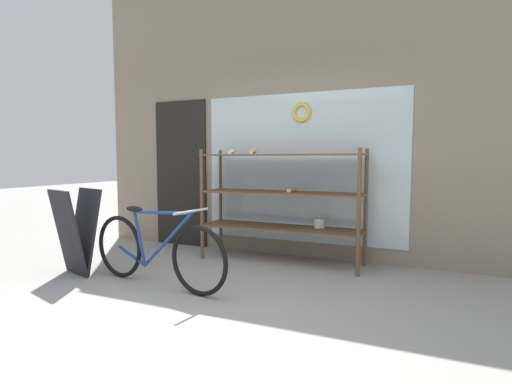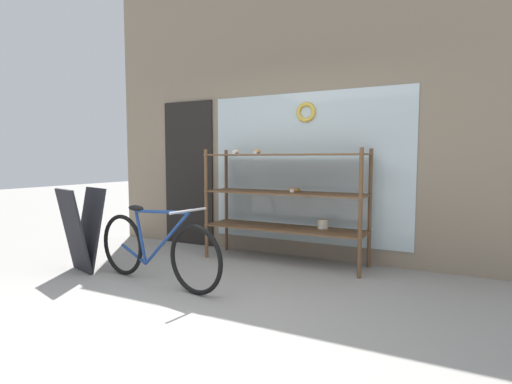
{
  "view_description": "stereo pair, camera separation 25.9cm",
  "coord_description": "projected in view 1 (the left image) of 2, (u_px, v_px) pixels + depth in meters",
  "views": [
    {
      "loc": [
        1.73,
        -2.62,
        1.27
      ],
      "look_at": [
        0.03,
        1.24,
        0.92
      ],
      "focal_mm": 28.0,
      "sensor_mm": 36.0,
      "label": 1
    },
    {
      "loc": [
        1.96,
        -2.51,
        1.27
      ],
      "look_at": [
        0.03,
        1.24,
        0.92
      ],
      "focal_mm": 28.0,
      "sensor_mm": 36.0,
      "label": 2
    }
  ],
  "objects": [
    {
      "name": "sandwich_board",
      "position": [
        76.0,
        232.0,
        4.35
      ],
      "size": [
        0.57,
        0.5,
        0.93
      ],
      "rotation": [
        0.0,
        0.0,
        -0.3
      ],
      "color": "#232328",
      "rests_on": "ground_plane"
    },
    {
      "name": "display_case",
      "position": [
        282.0,
        194.0,
        4.86
      ],
      "size": [
        1.99,
        0.53,
        1.39
      ],
      "color": "brown",
      "rests_on": "ground_plane"
    },
    {
      "name": "storefront_facade",
      "position": [
        286.0,
        107.0,
        5.17
      ],
      "size": [
        5.72,
        0.13,
        4.0
      ],
      "color": "gray",
      "rests_on": "ground_plane"
    },
    {
      "name": "ground_plane",
      "position": [
        191.0,
        318.0,
        3.19
      ],
      "size": [
        30.0,
        30.0,
        0.0
      ],
      "primitive_type": "plane",
      "color": "gray"
    },
    {
      "name": "bicycle",
      "position": [
        156.0,
        250.0,
        3.97
      ],
      "size": [
        1.76,
        0.46,
        0.8
      ],
      "rotation": [
        0.0,
        0.0,
        -0.15
      ],
      "color": "black",
      "rests_on": "ground_plane"
    }
  ]
}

